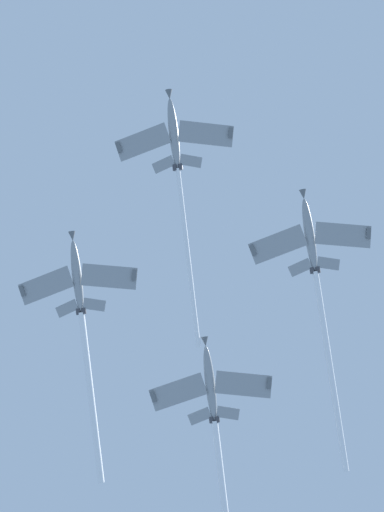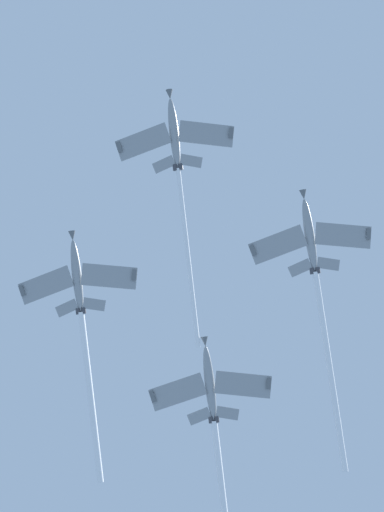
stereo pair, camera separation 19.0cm
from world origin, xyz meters
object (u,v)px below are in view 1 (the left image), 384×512
object	(u,v)px
jet_lead	(178,166)
jet_left_wing	(318,289)
jet_right_wing	(83,323)
jet_slot	(216,435)

from	to	relation	value
jet_lead	jet_left_wing	xyz separation A→B (m)	(-17.24, 22.41, -11.53)
jet_lead	jet_left_wing	world-z (taller)	jet_lead
jet_right_wing	jet_lead	bearing A→B (deg)	34.62
jet_lead	jet_right_wing	size ratio (longest dim) A/B	1.05
jet_lead	jet_right_wing	bearing A→B (deg)	-145.38
jet_lead	jet_left_wing	size ratio (longest dim) A/B	0.94
jet_lead	jet_slot	xyz separation A→B (m)	(-38.14, 5.81, -21.55)
jet_lead	jet_right_wing	xyz separation A→B (m)	(-22.77, -15.71, -11.98)
jet_lead	jet_right_wing	distance (m)	30.15
jet_slot	jet_lead	bearing A→B (deg)	-8.66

